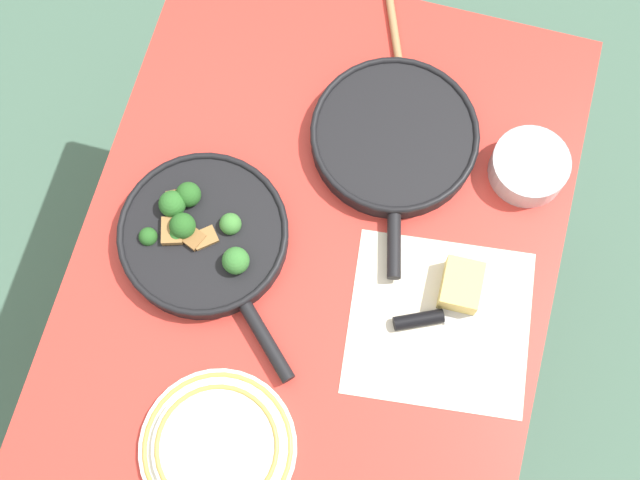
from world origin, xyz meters
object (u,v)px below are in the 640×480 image
wooden_spoon (399,63)px  cheese_block (461,286)px  dinner_plate_stack (218,447)px  grater_knife (440,316)px  skillet_eggs (394,138)px  prep_bowl_steel (529,167)px  skillet_broccoli (203,235)px

wooden_spoon → cheese_block: 0.44m
wooden_spoon → dinner_plate_stack: size_ratio=1.31×
grater_knife → skillet_eggs: bearing=92.3°
skillet_eggs → grater_knife: size_ratio=1.88×
cheese_block → wooden_spoon: bearing=26.9°
wooden_spoon → prep_bowl_steel: bearing=39.7°
dinner_plate_stack → prep_bowl_steel: (0.61, -0.39, 0.01)m
skillet_eggs → grater_knife: 0.33m
skillet_eggs → dinner_plate_stack: skillet_eggs is taller
skillet_eggs → grater_knife: (-0.30, -0.15, -0.01)m
skillet_eggs → cheese_block: 0.29m
cheese_block → skillet_broccoli: bearing=93.5°
dinner_plate_stack → prep_bowl_steel: bearing=-32.9°
skillet_broccoli → wooden_spoon: (0.42, -0.25, -0.02)m
skillet_broccoli → wooden_spoon: 0.49m
grater_knife → wooden_spoon: bearing=86.7°
skillet_broccoli → grater_knife: bearing=40.1°
cheese_block → prep_bowl_steel: prep_bowl_steel is taller
skillet_eggs → cheese_block: cheese_block is taller
skillet_eggs → cheese_block: size_ratio=4.82×
skillet_eggs → prep_bowl_steel: (0.00, -0.24, 0.00)m
cheese_block → prep_bowl_steel: bearing=-16.1°
cheese_block → dinner_plate_stack: bearing=138.4°
dinner_plate_stack → prep_bowl_steel: 0.72m
skillet_broccoli → dinner_plate_stack: bearing=-25.1°
cheese_block → dinner_plate_stack: cheese_block is taller
dinner_plate_stack → prep_bowl_steel: size_ratio=1.88×
skillet_broccoli → wooden_spoon: bearing=103.5°
prep_bowl_steel → cheese_block: bearing=163.9°
grater_knife → dinner_plate_stack: bearing=-159.5°
grater_knife → cheese_block: 0.06m
skillet_broccoli → prep_bowl_steel: bearing=71.6°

